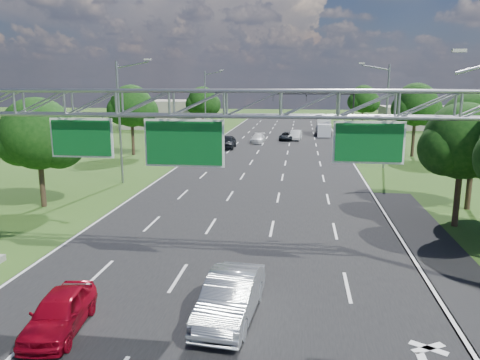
% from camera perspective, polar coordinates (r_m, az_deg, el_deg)
% --- Properties ---
extents(ground, '(220.00, 220.00, 0.00)m').
position_cam_1_polar(ground, '(38.04, 2.24, -0.82)').
color(ground, '#2C4E17').
rests_on(ground, ground).
extents(road, '(18.00, 180.00, 0.02)m').
position_cam_1_polar(road, '(38.04, 2.24, -0.82)').
color(road, black).
rests_on(road, ground).
extents(road_flare, '(3.00, 30.00, 0.02)m').
position_cam_1_polar(road_flare, '(23.59, 24.22, -9.96)').
color(road_flare, black).
rests_on(road_flare, ground).
extents(sign_gantry, '(23.50, 1.00, 9.56)m').
position_cam_1_polar(sign_gantry, '(19.25, -1.54, 7.51)').
color(sign_gantry, gray).
rests_on(sign_gantry, ground).
extents(traffic_signal, '(12.21, 0.24, 7.00)m').
position_cam_1_polar(traffic_signal, '(72.15, 10.87, 9.13)').
color(traffic_signal, black).
rests_on(traffic_signal, ground).
extents(streetlight_l_near, '(2.97, 0.22, 10.16)m').
position_cam_1_polar(streetlight_l_near, '(39.85, -14.24, 7.52)').
color(streetlight_l_near, gray).
rests_on(streetlight_l_near, ground).
extents(streetlight_l_far, '(2.97, 0.22, 10.16)m').
position_cam_1_polar(streetlight_l_far, '(73.49, -4.11, 9.68)').
color(streetlight_l_far, gray).
rests_on(streetlight_l_far, ground).
extents(streetlight_r_mid, '(2.97, 0.22, 10.16)m').
position_cam_1_polar(streetlight_r_mid, '(47.72, 17.22, 8.02)').
color(streetlight_r_mid, gray).
rests_on(streetlight_r_mid, ground).
extents(tree_verge_la, '(5.76, 4.80, 7.40)m').
position_cam_1_polar(tree_verge_la, '(33.93, -23.25, 4.83)').
color(tree_verge_la, '#2D2116').
rests_on(tree_verge_la, ground).
extents(tree_verge_lb, '(5.76, 4.80, 8.06)m').
position_cam_1_polar(tree_verge_lb, '(55.52, -13.01, 8.54)').
color(tree_verge_lb, '#2D2116').
rests_on(tree_verge_lb, ground).
extents(tree_verge_lc, '(5.76, 4.80, 7.62)m').
position_cam_1_polar(tree_verge_lc, '(78.77, -4.54, 9.38)').
color(tree_verge_lc, '#2D2116').
rests_on(tree_verge_lc, ground).
extents(tree_verge_rd, '(5.76, 4.80, 8.28)m').
position_cam_1_polar(tree_verge_rd, '(56.53, 20.69, 8.36)').
color(tree_verge_rd, '#2D2116').
rests_on(tree_verge_rd, ground).
extents(tree_verge_re, '(5.76, 4.80, 7.84)m').
position_cam_1_polar(tree_verge_re, '(85.74, 14.83, 9.38)').
color(tree_verge_re, '#2D2116').
rests_on(tree_verge_re, ground).
extents(building_left, '(14.00, 10.00, 5.00)m').
position_cam_1_polar(building_left, '(88.85, -9.23, 7.95)').
color(building_left, '#A9A18E').
rests_on(building_left, ground).
extents(building_right, '(12.00, 9.00, 4.00)m').
position_cam_1_polar(building_right, '(91.56, 20.63, 7.14)').
color(building_right, '#A9A18E').
rests_on(building_right, ground).
extents(red_coupe, '(2.08, 4.17, 1.37)m').
position_cam_1_polar(red_coupe, '(17.61, -21.15, -14.81)').
color(red_coupe, maroon).
rests_on(red_coupe, ground).
extents(silver_sedan, '(2.15, 5.06, 1.62)m').
position_cam_1_polar(silver_sedan, '(17.25, -1.19, -14.05)').
color(silver_sedan, '#B0B6BC').
rests_on(silver_sedan, ground).
extents(car_queue_a, '(1.92, 4.30, 1.23)m').
position_cam_1_polar(car_queue_a, '(65.70, 2.20, 5.10)').
color(car_queue_a, silver).
rests_on(car_queue_a, ground).
extents(car_queue_b, '(2.38, 4.38, 1.17)m').
position_cam_1_polar(car_queue_b, '(68.88, 5.74, 5.34)').
color(car_queue_b, black).
rests_on(car_queue_b, ground).
extents(car_queue_c, '(2.03, 4.86, 1.65)m').
position_cam_1_polar(car_queue_c, '(59.97, -1.55, 4.65)').
color(car_queue_c, black).
rests_on(car_queue_c, ground).
extents(car_queue_d, '(1.82, 4.32, 1.39)m').
position_cam_1_polar(car_queue_d, '(69.36, 6.81, 5.45)').
color(car_queue_d, white).
rests_on(car_queue_d, ground).
extents(box_truck, '(2.28, 7.46, 2.82)m').
position_cam_1_polar(box_truck, '(76.79, 10.14, 6.46)').
color(box_truck, silver).
rests_on(box_truck, ground).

